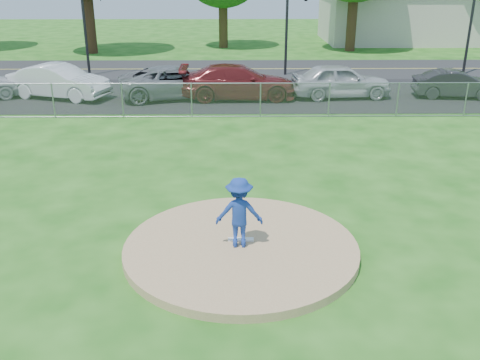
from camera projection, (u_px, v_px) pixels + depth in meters
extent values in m
plane|color=#1B5713|center=(238.00, 130.00, 21.67)|extent=(120.00, 120.00, 0.00)
cylinder|color=tan|center=(241.00, 248.00, 12.35)|extent=(5.40, 5.40, 0.20)
cube|color=white|center=(241.00, 239.00, 12.49)|extent=(0.60, 0.15, 0.04)
cube|color=gray|center=(237.00, 100.00, 23.25)|extent=(40.00, 0.06, 1.50)
cube|color=black|center=(237.00, 94.00, 27.71)|extent=(50.00, 8.00, 0.01)
cube|color=#232325|center=(236.00, 69.00, 34.67)|extent=(60.00, 7.00, 0.01)
cube|color=#BDB4A2|center=(417.00, 18.00, 47.10)|extent=(16.00, 9.00, 4.00)
cylinder|color=#361E13|center=(90.00, 20.00, 40.16)|extent=(0.78, 0.78, 4.90)
cylinder|color=#3B2915|center=(223.00, 23.00, 43.24)|extent=(0.72, 0.72, 3.85)
cylinder|color=#382414|center=(352.00, 21.00, 41.36)|extent=(0.76, 0.76, 4.55)
cylinder|color=#3D2916|center=(476.00, 20.00, 44.32)|extent=(0.74, 0.74, 4.20)
cylinder|color=black|center=(85.00, 28.00, 31.69)|extent=(0.16, 0.16, 5.60)
cylinder|color=black|center=(287.00, 28.00, 31.81)|extent=(0.16, 0.16, 5.60)
cylinder|color=black|center=(470.00, 27.00, 31.93)|extent=(0.16, 0.16, 5.60)
imported|color=#1B3895|center=(239.00, 213.00, 11.97)|extent=(1.07, 0.63, 1.65)
cone|color=#EC460C|center=(141.00, 93.00, 26.36)|extent=(0.38, 0.38, 0.74)
imported|color=white|center=(59.00, 81.00, 26.64)|extent=(5.33, 3.26, 1.66)
imported|color=slate|center=(176.00, 82.00, 26.72)|extent=(6.11, 3.96, 1.57)
imported|color=maroon|center=(238.00, 82.00, 26.49)|extent=(5.82, 2.47, 1.68)
imported|color=#B6B8BA|center=(341.00, 81.00, 26.77)|extent=(5.11, 2.42, 1.69)
imported|color=#252528|center=(456.00, 84.00, 26.81)|extent=(4.24, 1.85, 1.36)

